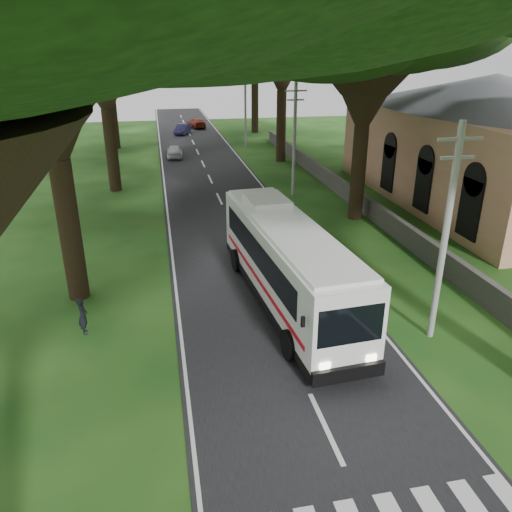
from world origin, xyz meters
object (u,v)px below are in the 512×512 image
(church, at_px, (491,132))
(coach_bus, at_px, (287,261))
(distant_car_a, at_px, (175,151))
(pole_near, at_px, (446,232))
(pedestrian, at_px, (83,316))
(pole_far, at_px, (245,108))
(pole_mid, at_px, (294,138))
(distant_car_b, at_px, (183,129))
(distant_car_c, at_px, (196,123))

(church, distance_m, coach_bus, 20.97)
(coach_bus, height_order, distant_car_a, coach_bus)
(pole_near, height_order, pedestrian, pole_near)
(pole_far, bearing_deg, coach_bus, -97.39)
(pole_near, relative_size, pole_mid, 1.00)
(pole_mid, relative_size, pedestrian, 5.34)
(church, bearing_deg, distant_car_a, 135.56)
(church, relative_size, distant_car_b, 6.48)
(pole_near, relative_size, distant_car_c, 1.82)
(pole_mid, xyz_separation_m, distant_car_b, (-6.30, 30.13, -3.54))
(distant_car_b, bearing_deg, distant_car_c, 86.65)
(pole_near, distance_m, distant_car_b, 50.65)
(distant_car_a, height_order, pedestrian, pedestrian)
(church, xyz_separation_m, pedestrian, (-25.26, -12.79, -4.16))
(distant_car_b, relative_size, distant_car_c, 0.84)
(distant_car_b, distance_m, distant_car_c, 5.57)
(pole_near, distance_m, distant_car_c, 55.52)
(distant_car_c, bearing_deg, pole_far, 93.68)
(coach_bus, bearing_deg, distant_car_b, 87.48)
(church, xyz_separation_m, pole_near, (-12.36, -15.55, -0.73))
(pole_mid, bearing_deg, coach_bus, -106.14)
(pole_near, xyz_separation_m, pedestrian, (-12.90, 2.75, -3.43))
(distant_car_b, height_order, distant_car_c, distant_car_c)
(church, height_order, distant_car_c, church)
(pole_near, xyz_separation_m, distant_car_c, (-4.13, 55.25, -3.51))
(church, xyz_separation_m, distant_car_a, (-20.33, 19.94, -4.25))
(church, bearing_deg, pole_mid, 160.19)
(coach_bus, bearing_deg, distant_car_a, 91.38)
(pole_near, bearing_deg, pole_far, 90.00)
(pole_far, bearing_deg, pole_mid, -90.00)
(coach_bus, bearing_deg, pole_far, 78.12)
(distant_car_c, bearing_deg, pole_near, 82.80)
(pole_far, distance_m, distant_car_c, 16.19)
(distant_car_a, xyz_separation_m, distant_car_c, (3.83, 19.77, 0.01))
(church, bearing_deg, distant_car_b, 118.36)
(pole_near, xyz_separation_m, pole_far, (0.00, 40.00, 0.00))
(church, height_order, coach_bus, church)
(church, distance_m, pedestrian, 28.62)
(distant_car_a, xyz_separation_m, distant_car_b, (1.67, 14.65, -0.02))
(distant_car_b, bearing_deg, pole_near, -63.26)
(pole_far, xyz_separation_m, pedestrian, (-12.90, -37.25, -3.43))
(distant_car_b, relative_size, pedestrian, 2.47)
(distant_car_b, xyz_separation_m, pedestrian, (-6.60, -47.38, 0.11))
(pole_near, bearing_deg, distant_car_b, 97.16)
(pedestrian, bearing_deg, distant_car_c, -19.66)
(distant_car_c, height_order, pedestrian, pedestrian)
(church, bearing_deg, coach_bus, -145.33)
(pole_near, bearing_deg, pole_mid, 90.00)
(coach_bus, xyz_separation_m, distant_car_b, (-1.60, 46.39, -1.27))
(pedestrian, bearing_deg, pole_near, -112.22)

